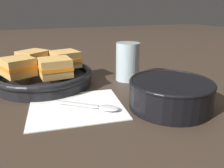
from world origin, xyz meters
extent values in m
plane|color=#382B21|center=(0.00, 0.00, 0.00)|extent=(4.00, 4.00, 0.00)
cube|color=white|center=(-0.08, -0.02, 0.00)|extent=(0.22, 0.20, 0.00)
cylinder|color=black|center=(0.11, -0.09, 0.03)|extent=(0.18, 0.18, 0.06)
cylinder|color=#C14C19|center=(0.11, -0.09, 0.05)|extent=(0.16, 0.16, 0.01)
torus|color=black|center=(0.11, -0.09, 0.06)|extent=(0.18, 0.18, 0.01)
cube|color=silver|center=(-0.08, -0.02, 0.01)|extent=(0.08, 0.07, 0.01)
ellipsoid|color=silver|center=(-0.02, -0.07, 0.01)|extent=(0.05, 0.05, 0.01)
cylinder|color=black|center=(-0.13, 0.16, 0.01)|extent=(0.26, 0.26, 0.02)
torus|color=black|center=(-0.13, 0.16, 0.03)|extent=(0.27, 0.27, 0.02)
cube|color=tan|center=(-0.06, 0.18, 0.05)|extent=(0.09, 0.09, 0.02)
cube|color=orange|center=(-0.06, 0.18, 0.07)|extent=(0.09, 0.09, 0.01)
cube|color=tan|center=(-0.06, 0.18, 0.08)|extent=(0.09, 0.09, 0.02)
cube|color=tan|center=(-0.15, 0.23, 0.05)|extent=(0.10, 0.10, 0.02)
cube|color=orange|center=(-0.15, 0.23, 0.07)|extent=(0.11, 0.10, 0.01)
cube|color=tan|center=(-0.15, 0.23, 0.08)|extent=(0.10, 0.10, 0.02)
cube|color=tan|center=(-0.19, 0.14, 0.05)|extent=(0.09, 0.10, 0.02)
cube|color=orange|center=(-0.19, 0.14, 0.07)|extent=(0.10, 0.10, 0.01)
cube|color=tan|center=(-0.19, 0.14, 0.08)|extent=(0.09, 0.10, 0.02)
cube|color=tan|center=(-0.11, 0.10, 0.05)|extent=(0.08, 0.07, 0.02)
cube|color=orange|center=(-0.11, 0.10, 0.07)|extent=(0.08, 0.08, 0.01)
cube|color=tan|center=(-0.11, 0.10, 0.08)|extent=(0.08, 0.07, 0.02)
cylinder|color=silver|center=(0.11, 0.12, 0.06)|extent=(0.07, 0.07, 0.11)
camera|label=1|loc=(-0.17, -0.46, 0.21)|focal=35.00mm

